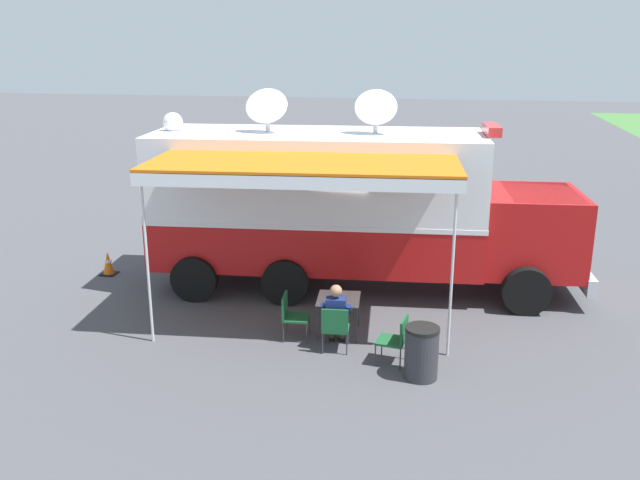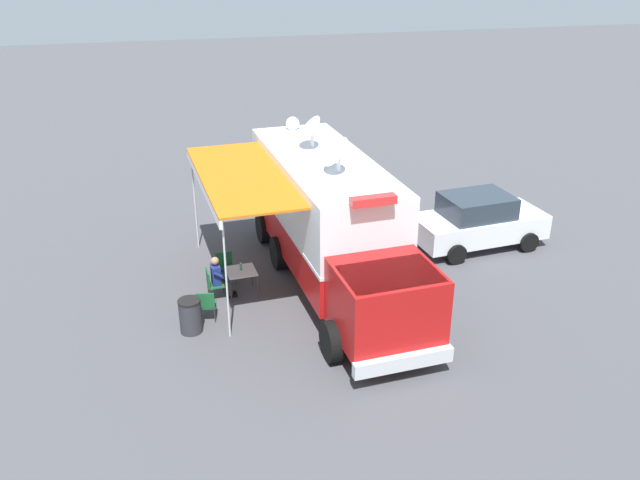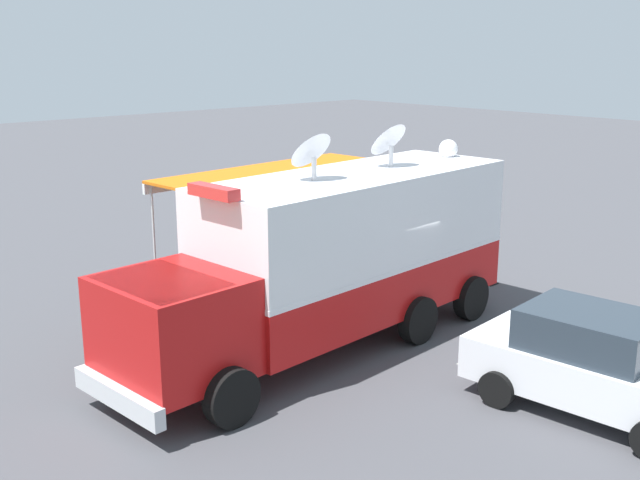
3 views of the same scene
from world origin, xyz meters
The scene contains 12 objects.
ground_plane centered at (0.00, 0.00, 0.00)m, with size 100.00×100.00×0.00m, color #47474C.
lot_stripe centered at (-2.38, -2.71, 0.00)m, with size 0.12×4.80×0.01m, color silver.
command_truck centered at (-0.01, 0.75, 1.95)m, with size 5.31×9.62×4.53m.
folding_table centered at (2.57, 0.86, 0.67)m, with size 0.85×0.85×0.73m.
water_bottle centered at (2.57, 0.82, 0.83)m, with size 0.07×0.07×0.22m.
folding_chair_at_table centered at (3.37, 0.92, 0.51)m, with size 0.51×0.51×0.87m.
folding_chair_beside_table centered at (2.94, 0.01, 0.51)m, with size 0.51×0.51×0.87m.
folding_chair_spare_by_truck centered at (3.67, 2.04, 0.51)m, with size 0.56×0.56×0.87m.
seated_responder centered at (3.18, 0.91, 0.65)m, with size 0.68×0.57×1.25m.
trash_bin centered at (4.10, 2.47, 0.46)m, with size 0.57×0.57×0.91m.
traffic_cone centered at (0.15, -5.07, 0.28)m, with size 0.36×0.36×0.58m.
car_behind_truck centered at (-5.21, -0.40, 0.88)m, with size 4.35×2.31×1.76m.
Camera 3 is at (-10.85, 10.98, 6.06)m, focal length 42.91 mm.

